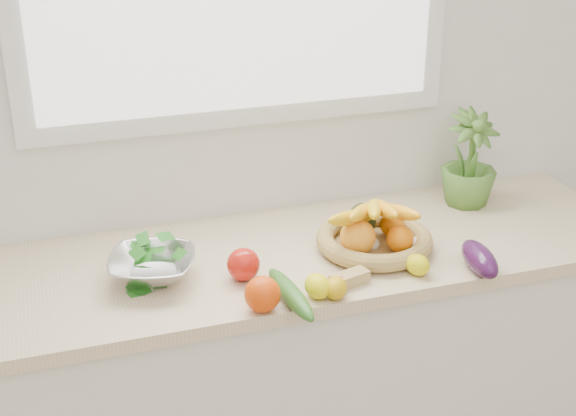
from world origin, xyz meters
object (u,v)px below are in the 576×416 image
object	(u,v)px
eggplant	(479,259)
colander_with_spinach	(152,261)
fruit_basket	(374,233)
apple	(243,264)
cucumber	(290,294)
potted_herb	(469,160)

from	to	relation	value
eggplant	colander_with_spinach	size ratio (longest dim) A/B	0.65
fruit_basket	colander_with_spinach	bearing A→B (deg)	178.99
apple	cucumber	bearing A→B (deg)	-61.55
apple	fruit_basket	bearing A→B (deg)	7.65
cucumber	eggplant	bearing A→B (deg)	-0.09
cucumber	colander_with_spinach	distance (m)	0.39
fruit_basket	colander_with_spinach	distance (m)	0.64
fruit_basket	eggplant	bearing A→B (deg)	-42.74
apple	fruit_basket	size ratio (longest dim) A/B	0.20
fruit_basket	apple	bearing A→B (deg)	-172.35
apple	potted_herb	bearing A→B (deg)	17.60
potted_herb	colander_with_spinach	world-z (taller)	potted_herb
potted_herb	apple	bearing A→B (deg)	-162.40
fruit_basket	potted_herb	bearing A→B (deg)	26.29
fruit_basket	colander_with_spinach	size ratio (longest dim) A/B	1.53
apple	eggplant	bearing A→B (deg)	-13.82
apple	cucumber	xyz separation A→B (m)	(0.08, -0.15, -0.02)
eggplant	fruit_basket	world-z (taller)	fruit_basket
potted_herb	eggplant	bearing A→B (deg)	-114.74
apple	fruit_basket	distance (m)	0.41
apple	eggplant	distance (m)	0.65
cucumber	colander_with_spinach	world-z (taller)	colander_with_spinach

